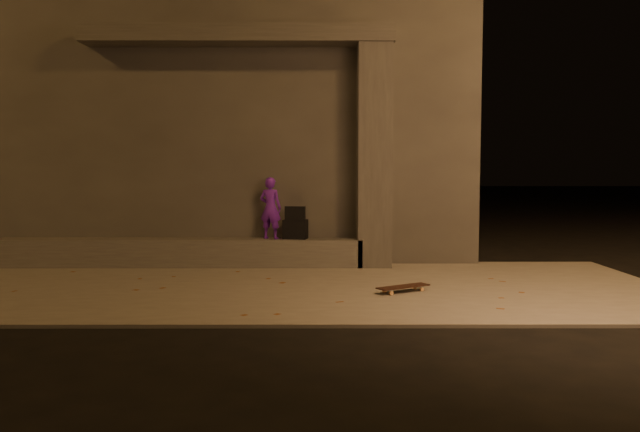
{
  "coord_description": "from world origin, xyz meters",
  "views": [
    {
      "loc": [
        0.8,
        -6.45,
        1.6
      ],
      "look_at": [
        0.81,
        2.0,
        0.99
      ],
      "focal_mm": 35.0,
      "sensor_mm": 36.0,
      "label": 1
    }
  ],
  "objects_px": {
    "skateboarder": "(270,208)",
    "skateboard": "(403,287)",
    "column": "(374,156)",
    "backpack": "(295,228)"
  },
  "relations": [
    {
      "from": "skateboarder",
      "to": "skateboard",
      "type": "relative_size",
      "value": 1.37
    },
    {
      "from": "column",
      "to": "skateboard",
      "type": "distance_m",
      "value": 2.85
    },
    {
      "from": "skateboarder",
      "to": "column",
      "type": "bearing_deg",
      "value": -160.45
    },
    {
      "from": "skateboarder",
      "to": "backpack",
      "type": "relative_size",
      "value": 1.88
    },
    {
      "from": "skateboard",
      "to": "backpack",
      "type": "bearing_deg",
      "value": 92.41
    },
    {
      "from": "column",
      "to": "skateboard",
      "type": "xyz_separation_m",
      "value": [
        0.19,
        -2.25,
        -1.73
      ]
    },
    {
      "from": "skateboarder",
      "to": "backpack",
      "type": "distance_m",
      "value": 0.52
    },
    {
      "from": "column",
      "to": "backpack",
      "type": "relative_size",
      "value": 6.66
    },
    {
      "from": "column",
      "to": "backpack",
      "type": "bearing_deg",
      "value": 180.0
    },
    {
      "from": "backpack",
      "to": "skateboarder",
      "type": "bearing_deg",
      "value": -169.21
    }
  ]
}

